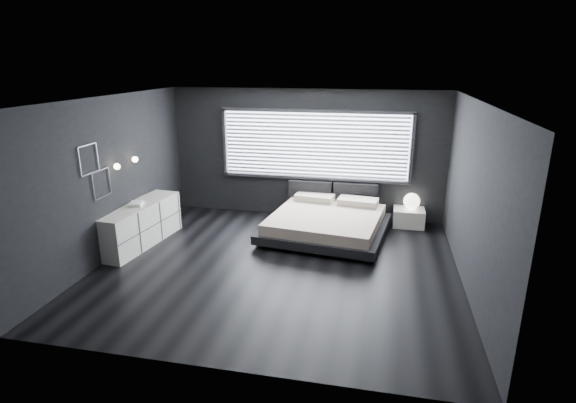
# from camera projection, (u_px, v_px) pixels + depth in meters

# --- Properties ---
(room) EXTENTS (6.04, 6.00, 2.80)m
(room) POSITION_uv_depth(u_px,v_px,m) (277.00, 188.00, 7.26)
(room) COLOR black
(room) RESTS_ON ground
(window) EXTENTS (4.14, 0.09, 1.52)m
(window) POSITION_uv_depth(u_px,v_px,m) (315.00, 146.00, 9.67)
(window) COLOR white
(window) RESTS_ON ground
(headboard) EXTENTS (1.96, 0.16, 0.52)m
(headboard) POSITION_uv_depth(u_px,v_px,m) (333.00, 194.00, 9.85)
(headboard) COLOR black
(headboard) RESTS_ON ground
(sconce_near) EXTENTS (0.18, 0.11, 0.11)m
(sconce_near) POSITION_uv_depth(u_px,v_px,m) (117.00, 167.00, 7.81)
(sconce_near) COLOR silver
(sconce_near) RESTS_ON ground
(sconce_far) EXTENTS (0.18, 0.11, 0.11)m
(sconce_far) POSITION_uv_depth(u_px,v_px,m) (135.00, 159.00, 8.37)
(sconce_far) COLOR silver
(sconce_far) RESTS_ON ground
(wall_art_upper) EXTENTS (0.01, 0.48, 0.48)m
(wall_art_upper) POSITION_uv_depth(u_px,v_px,m) (89.00, 159.00, 7.20)
(wall_art_upper) COLOR #47474C
(wall_art_upper) RESTS_ON ground
(wall_art_lower) EXTENTS (0.01, 0.48, 0.48)m
(wall_art_lower) POSITION_uv_depth(u_px,v_px,m) (102.00, 184.00, 7.57)
(wall_art_lower) COLOR #47474C
(wall_art_lower) RESTS_ON ground
(bed) EXTENTS (2.57, 2.48, 0.60)m
(bed) POSITION_uv_depth(u_px,v_px,m) (326.00, 222.00, 8.96)
(bed) COLOR black
(bed) RESTS_ON ground
(nightstand) EXTENTS (0.64, 0.54, 0.37)m
(nightstand) POSITION_uv_depth(u_px,v_px,m) (408.00, 217.00, 9.52)
(nightstand) COLOR white
(nightstand) RESTS_ON ground
(orb_lamp) EXTENTS (0.34, 0.34, 0.34)m
(orb_lamp) POSITION_uv_depth(u_px,v_px,m) (412.00, 201.00, 9.41)
(orb_lamp) COLOR white
(orb_lamp) RESTS_ON nightstand
(dresser) EXTENTS (0.78, 2.03, 0.79)m
(dresser) POSITION_uv_depth(u_px,v_px,m) (140.00, 224.00, 8.50)
(dresser) COLOR white
(dresser) RESTS_ON ground
(book_stack) EXTENTS (0.30, 0.36, 0.06)m
(book_stack) POSITION_uv_depth(u_px,v_px,m) (136.00, 204.00, 8.33)
(book_stack) COLOR white
(book_stack) RESTS_ON dresser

